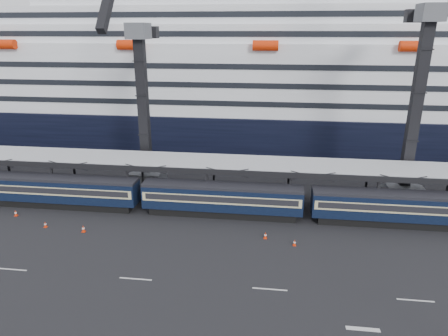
{
  "coord_description": "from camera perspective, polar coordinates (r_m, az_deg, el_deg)",
  "views": [
    {
      "loc": [
        -2.29,
        -33.3,
        21.21
      ],
      "look_at": [
        -7.76,
        10.0,
        6.0
      ],
      "focal_mm": 32.0,
      "sensor_mm": 36.0,
      "label": 1
    }
  ],
  "objects": [
    {
      "name": "traffic_cone_e",
      "position": [
        42.61,
        10.04,
        -10.45
      ],
      "size": [
        0.34,
        0.34,
        0.67
      ],
      "color": "red",
      "rests_on": "ground"
    },
    {
      "name": "cruise_ship",
      "position": [
        79.79,
        8.22,
        12.64
      ],
      "size": [
        214.09,
        28.84,
        34.0
      ],
      "color": "black",
      "rests_on": "ground"
    },
    {
      "name": "crane_dark_mid",
      "position": [
        54.31,
        26.01,
        8.99
      ],
      "size": [
        4.5,
        18.24,
        39.64
      ],
      "color": "#4B4D52",
      "rests_on": "ground"
    },
    {
      "name": "ground",
      "position": [
        39.55,
        9.65,
        -13.53
      ],
      "size": [
        260.0,
        260.0,
        0.0
      ],
      "primitive_type": "plane",
      "color": "black",
      "rests_on": "ground"
    },
    {
      "name": "crane_dark_near",
      "position": [
        55.61,
        -11.63,
        9.22
      ],
      "size": [
        4.5,
        17.75,
        35.08
      ],
      "color": "#4B4D52",
      "rests_on": "ground"
    },
    {
      "name": "train",
      "position": [
        47.35,
        3.75,
        -4.5
      ],
      "size": [
        133.05,
        3.0,
        4.05
      ],
      "color": "black",
      "rests_on": "ground"
    },
    {
      "name": "canopy",
      "position": [
        49.97,
        9.44,
        0.32
      ],
      "size": [
        130.0,
        6.25,
        5.53
      ],
      "color": "#9C9FA5",
      "rests_on": "ground"
    },
    {
      "name": "lane_markings",
      "position": [
        36.69,
        23.42,
        -17.91
      ],
      "size": [
        111.0,
        4.27,
        0.02
      ],
      "color": "beige",
      "rests_on": "ground"
    },
    {
      "name": "traffic_cone_b",
      "position": [
        47.16,
        -19.45,
        -8.17
      ],
      "size": [
        0.4,
        0.4,
        0.81
      ],
      "color": "red",
      "rests_on": "ground"
    },
    {
      "name": "traffic_cone_a",
      "position": [
        54.23,
        -27.61,
        -5.73
      ],
      "size": [
        0.37,
        0.37,
        0.74
      ],
      "color": "red",
      "rests_on": "ground"
    },
    {
      "name": "traffic_cone_d",
      "position": [
        43.48,
        5.92,
        -9.54
      ],
      "size": [
        0.37,
        0.37,
        0.75
      ],
      "color": "red",
      "rests_on": "ground"
    },
    {
      "name": "traffic_cone_c",
      "position": [
        49.81,
        -24.17,
        -7.35
      ],
      "size": [
        0.36,
        0.36,
        0.72
      ],
      "color": "red",
      "rests_on": "ground"
    }
  ]
}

